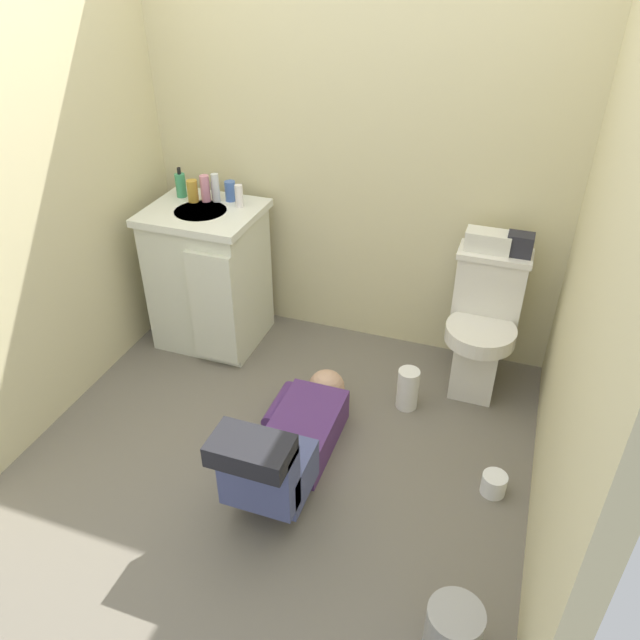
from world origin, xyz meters
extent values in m
cube|color=#6C6558|center=(0.00, 0.00, -0.02)|extent=(2.79, 3.08, 0.04)
cube|color=beige|center=(0.00, 1.08, 1.20)|extent=(2.45, 0.08, 2.40)
cube|color=beige|center=(-1.19, 0.00, 1.20)|extent=(0.08, 2.08, 2.40)
cube|color=beige|center=(1.19, 0.00, 1.20)|extent=(0.08, 2.08, 2.40)
cube|color=silver|center=(0.80, 0.75, 0.19)|extent=(0.22, 0.30, 0.38)
cylinder|color=silver|center=(0.80, 0.69, 0.38)|extent=(0.35, 0.35, 0.08)
cube|color=silver|center=(0.80, 0.88, 0.55)|extent=(0.34, 0.17, 0.34)
cube|color=silver|center=(0.80, 0.88, 0.73)|extent=(0.36, 0.19, 0.03)
cube|color=silver|center=(-0.73, 0.72, 0.39)|extent=(0.56, 0.48, 0.78)
cube|color=silver|center=(-0.73, 0.72, 0.80)|extent=(0.60, 0.52, 0.04)
cylinder|color=silver|center=(-0.73, 0.70, 0.79)|extent=(0.28, 0.28, 0.05)
cube|color=silver|center=(-0.58, 0.46, 0.37)|extent=(0.26, 0.03, 0.66)
cylinder|color=silver|center=(-0.73, 0.86, 0.87)|extent=(0.02, 0.02, 0.10)
cube|color=#512D6B|center=(0.10, 0.03, 0.09)|extent=(0.29, 0.52, 0.17)
sphere|color=tan|center=(0.10, 0.36, 0.10)|extent=(0.19, 0.19, 0.19)
cube|color=#4A5281|center=(0.10, -0.33, 0.18)|extent=(0.31, 0.28, 0.20)
cube|color=#4A5281|center=(0.10, -0.47, 0.30)|extent=(0.31, 0.12, 0.32)
cube|color=black|center=(0.10, -0.51, 0.47)|extent=(0.31, 0.19, 0.09)
cylinder|color=#512D6B|center=(-0.09, 0.19, 0.06)|extent=(0.08, 0.30, 0.08)
cube|color=silver|center=(0.75, 0.88, 0.80)|extent=(0.22, 0.11, 0.10)
cube|color=#26262D|center=(0.90, 0.88, 0.81)|extent=(0.12, 0.09, 0.11)
cylinder|color=#3A9360|center=(-0.92, 0.84, 0.89)|extent=(0.06, 0.06, 0.13)
cylinder|color=black|center=(-0.92, 0.84, 0.97)|extent=(0.02, 0.02, 0.04)
cylinder|color=gold|center=(-0.83, 0.79, 0.88)|extent=(0.06, 0.06, 0.12)
cylinder|color=pink|center=(-0.76, 0.82, 0.89)|extent=(0.05, 0.05, 0.14)
cylinder|color=silver|center=(-0.71, 0.84, 0.90)|extent=(0.04, 0.04, 0.15)
cylinder|color=#4467B3|center=(-0.64, 0.88, 0.87)|extent=(0.06, 0.06, 0.11)
cylinder|color=white|center=(-0.56, 0.82, 0.88)|extent=(0.04, 0.04, 0.12)
cylinder|color=#989690|center=(0.93, -0.74, 0.12)|extent=(0.19, 0.19, 0.23)
cylinder|color=white|center=(0.50, 0.47, 0.11)|extent=(0.11, 0.11, 0.23)
cylinder|color=white|center=(0.99, 0.03, 0.05)|extent=(0.11, 0.11, 0.10)
camera|label=1|loc=(0.89, -2.00, 2.16)|focal=35.00mm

